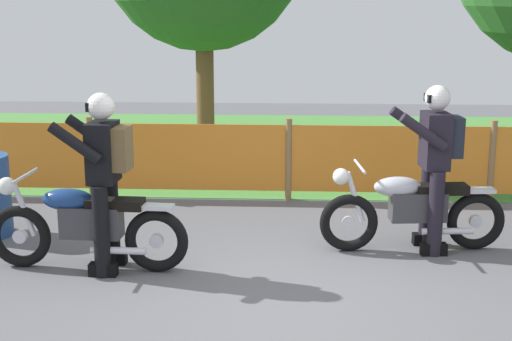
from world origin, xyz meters
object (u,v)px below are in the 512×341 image
at_px(motorcycle_lead, 412,209).
at_px(motorcycle_trailing, 86,224).
at_px(rider_trailing, 105,172).
at_px(rider_lead, 435,159).

relative_size(motorcycle_lead, motorcycle_trailing, 0.98).
relative_size(motorcycle_trailing, rider_trailing, 1.14).
bearing_deg(motorcycle_lead, motorcycle_trailing, 7.30).
bearing_deg(rider_lead, motorcycle_lead, 0.51).
xyz_separation_m(rider_lead, rider_trailing, (-3.15, -0.74, 0.00)).
xyz_separation_m(motorcycle_lead, rider_lead, (0.21, 0.02, 0.52)).
bearing_deg(rider_lead, rider_trailing, 7.83).
bearing_deg(rider_trailing, motorcycle_trailing, 0.51).
relative_size(rider_lead, rider_trailing, 1.00).
distance_m(rider_lead, rider_trailing, 3.23).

